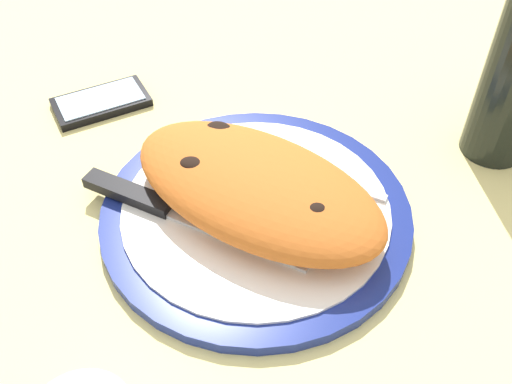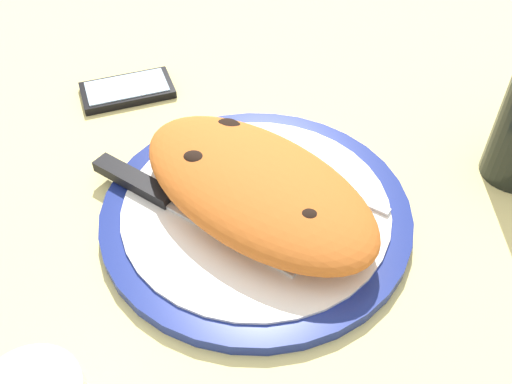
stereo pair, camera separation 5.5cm
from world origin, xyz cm
name	(u,v)px [view 2 (the right image)]	position (x,y,z in cm)	size (l,w,h in cm)	color
ground_plane	(256,227)	(0.00, 0.00, -1.50)	(150.00, 150.00, 3.00)	#E5D684
plate	(256,212)	(0.00, 0.00, 0.77)	(31.09, 31.09, 1.60)	navy
calzone	(255,191)	(-0.33, 0.48, 4.31)	(27.36, 14.82, 5.38)	#C16023
fork	(300,174)	(-0.51, -6.37, 1.80)	(17.05, 3.97, 0.40)	silver
knife	(160,195)	(7.95, 5.57, 2.09)	(24.81, 4.61, 1.20)	silver
smartphone	(127,90)	(26.35, -5.12, 0.56)	(10.88, 12.92, 1.16)	black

